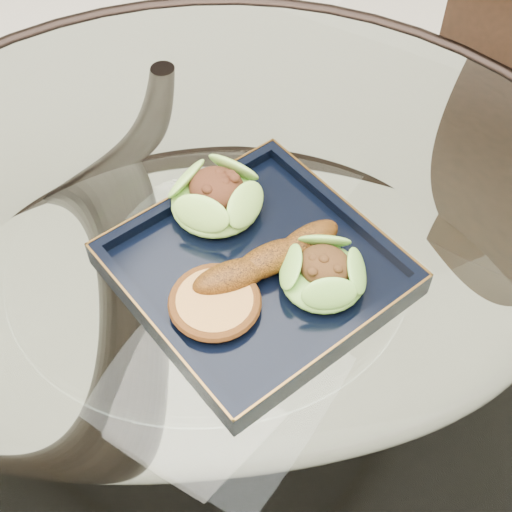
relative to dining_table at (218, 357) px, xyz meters
The scene contains 8 objects.
ground 0.60m from the dining_table, 26.57° to the left, with size 4.00×4.00×0.00m, color beige.
dining_table is the anchor object (origin of this frame).
dining_chair 0.59m from the dining_table, 70.14° to the left, with size 0.40×0.40×0.91m.
navy_plate 0.18m from the dining_table, 41.80° to the left, with size 0.27×0.27×0.02m, color black.
lettuce_wrap_left 0.22m from the dining_table, 120.46° to the left, with size 0.11×0.11×0.04m, color #5E922A.
lettuce_wrap_right 0.23m from the dining_table, 25.60° to the left, with size 0.09×0.09×0.03m, color #59A02E.
roasted_plantain 0.21m from the dining_table, 38.20° to the left, with size 0.17×0.04×0.03m, color #69360B.
crumb_patty 0.20m from the dining_table, 49.58° to the right, with size 0.09×0.09×0.02m, color #CC8244.
Camera 1 is at (0.29, -0.36, 1.41)m, focal length 50.00 mm.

